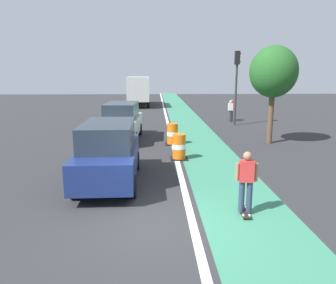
{
  "coord_description": "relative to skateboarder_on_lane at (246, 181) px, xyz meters",
  "views": [
    {
      "loc": [
        0.01,
        -7.34,
        3.63
      ],
      "look_at": [
        0.46,
        4.49,
        1.1
      ],
      "focal_mm": 34.57,
      "sensor_mm": 36.0,
      "label": 1
    }
  ],
  "objects": [
    {
      "name": "bike_lane_strip",
      "position": [
        0.07,
        11.51,
        -0.91
      ],
      "size": [
        2.5,
        80.0,
        0.01
      ],
      "primitive_type": "cube",
      "color": "#387F60",
      "rests_on": "ground"
    },
    {
      "name": "lane_divider_stripe",
      "position": [
        -1.43,
        11.51,
        -0.91
      ],
      "size": [
        0.2,
        80.0,
        0.01
      ],
      "primitive_type": "cube",
      "color": "silver",
      "rests_on": "ground"
    },
    {
      "name": "pedestrian_waiting",
      "position": [
        3.34,
        16.38,
        -0.05
      ],
      "size": [
        0.34,
        0.2,
        1.61
      ],
      "color": "#33333D",
      "rests_on": "ground"
    },
    {
      "name": "pedestrian_crossing",
      "position": [
        3.61,
        17.07,
        -0.05
      ],
      "size": [
        0.34,
        0.2,
        1.61
      ],
      "color": "#33333D",
      "rests_on": "ground"
    },
    {
      "name": "delivery_truck_down_block",
      "position": [
        -4.2,
        28.84,
        0.94
      ],
      "size": [
        2.53,
        7.66,
        3.23
      ],
      "color": "beige",
      "rests_on": "ground"
    },
    {
      "name": "traffic_barrel_mid",
      "position": [
        -1.45,
        8.57,
        -0.38
      ],
      "size": [
        0.73,
        0.73,
        1.09
      ],
      "color": "orange",
      "rests_on": "ground"
    },
    {
      "name": "skateboarder_on_lane",
      "position": [
        0.0,
        0.0,
        0.0
      ],
      "size": [
        0.57,
        0.82,
        1.69
      ],
      "color": "black",
      "rests_on": "ground"
    },
    {
      "name": "parked_suv_nearest",
      "position": [
        -3.9,
        2.71,
        0.12
      ],
      "size": [
        1.98,
        4.63,
        2.04
      ],
      "color": "navy",
      "rests_on": "ground"
    },
    {
      "name": "traffic_light_corner",
      "position": [
        3.28,
        14.67,
        2.59
      ],
      "size": [
        0.41,
        0.32,
        5.1
      ],
      "color": "#2D2D2D",
      "rests_on": "ground"
    },
    {
      "name": "traffic_barrel_front",
      "position": [
        -1.32,
        5.62,
        -0.38
      ],
      "size": [
        0.73,
        0.73,
        1.09
      ],
      "color": "orange",
      "rests_on": "ground"
    },
    {
      "name": "ground_plane",
      "position": [
        -2.33,
        -0.49,
        -0.91
      ],
      "size": [
        100.0,
        100.0,
        0.0
      ],
      "primitive_type": "plane",
      "color": "#2D2D30"
    },
    {
      "name": "street_tree_sidewalk",
      "position": [
        3.66,
        8.66,
        2.76
      ],
      "size": [
        2.4,
        2.4,
        5.0
      ],
      "color": "brown",
      "rests_on": "ground"
    },
    {
      "name": "parked_suv_second",
      "position": [
        -4.19,
        9.9,
        0.12
      ],
      "size": [
        2.07,
        4.67,
        2.04
      ],
      "color": "silver",
      "rests_on": "ground"
    }
  ]
}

